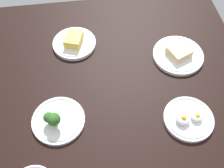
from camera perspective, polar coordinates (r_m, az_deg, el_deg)
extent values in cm
cube|color=black|center=(108.63, 0.00, -1.19)|extent=(113.78, 108.25, 4.00)
cylinder|color=silver|center=(102.85, 15.74, -7.04)|extent=(18.14, 18.14, 1.44)
torus|color=#B7B7BC|center=(102.23, 15.83, -6.85)|extent=(16.47, 16.47, 0.50)
ellipsoid|color=white|center=(101.93, 17.37, -6.58)|extent=(4.08, 4.08, 2.24)
sphere|color=yellow|center=(101.08, 17.51, -6.31)|extent=(1.63, 1.63, 1.63)
ellipsoid|color=white|center=(99.87, 14.68, -7.14)|extent=(4.93, 4.93, 2.71)
sphere|color=yellow|center=(98.82, 14.83, -6.81)|extent=(1.97, 1.97, 1.97)
cylinder|color=silver|center=(121.39, -7.89, 8.43)|extent=(18.79, 18.79, 1.57)
torus|color=#B7B7BC|center=(120.82, -7.94, 8.68)|extent=(17.03, 17.03, 0.50)
cube|color=#F2D14C|center=(119.50, -8.04, 9.28)|extent=(9.11, 10.16, 3.69)
cylinder|color=silver|center=(119.18, 13.68, 5.89)|extent=(21.33, 21.33, 1.48)
torus|color=#B7B7BC|center=(118.63, 13.75, 6.12)|extent=(19.27, 19.27, 0.50)
cube|color=beige|center=(118.19, 13.80, 6.30)|extent=(10.82, 10.67, 1.20)
cube|color=#E5B24C|center=(117.46, 13.90, 6.62)|extent=(10.82, 10.67, 0.80)
cube|color=beige|center=(116.73, 14.00, 6.94)|extent=(10.82, 10.67, 1.20)
cylinder|color=silver|center=(100.71, -11.15, -7.48)|extent=(19.18, 19.18, 1.31)
torus|color=#B7B7BC|center=(100.14, -11.21, -7.31)|extent=(17.37, 17.37, 0.50)
cylinder|color=#9EBC72|center=(98.08, -11.83, -8.09)|extent=(1.65, 1.65, 2.74)
sphere|color=#2D6023|center=(95.34, -12.15, -7.25)|extent=(4.70, 4.70, 4.70)
cylinder|color=#9EBC72|center=(99.31, -12.88, -7.51)|extent=(1.32, 1.32, 2.12)
sphere|color=#2D6023|center=(97.16, -13.15, -6.84)|extent=(3.78, 3.78, 3.78)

